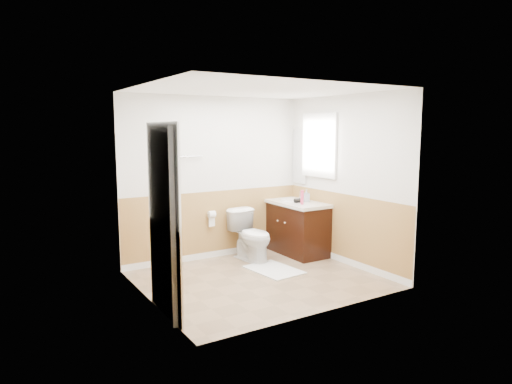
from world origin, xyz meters
TOP-DOWN VIEW (x-y plane):
  - floor at (0.00, 0.00)m, footprint 3.00×3.00m
  - ceiling at (0.00, 0.00)m, footprint 3.00×3.00m
  - wall_back at (0.00, 1.30)m, footprint 3.00×0.00m
  - wall_front at (0.00, -1.30)m, footprint 3.00×0.00m
  - wall_left at (-1.50, 0.00)m, footprint 0.00×3.00m
  - wall_right at (1.50, 0.00)m, footprint 0.00×3.00m
  - wainscot_back at (0.00, 1.29)m, footprint 3.00×0.00m
  - wainscot_front at (0.00, -1.29)m, footprint 3.00×0.00m
  - wainscot_left at (-1.49, 0.00)m, footprint 0.00×2.60m
  - wainscot_right at (1.49, 0.00)m, footprint 0.00×2.60m
  - toilet at (0.38, 0.83)m, footprint 0.51×0.80m
  - bath_mat at (0.38, 0.22)m, footprint 0.63×0.85m
  - vanity_cabinet at (1.21, 0.81)m, footprint 0.55×1.10m
  - vanity_knob_left at (0.91, 0.71)m, footprint 0.03×0.03m
  - vanity_knob_right at (0.91, 0.91)m, footprint 0.03×0.03m
  - countertop at (1.20, 0.81)m, footprint 0.60×1.15m
  - sink_basin at (1.21, 0.96)m, footprint 0.36×0.36m
  - faucet at (1.39, 0.96)m, footprint 0.02×0.02m
  - lotion_bottle at (1.11, 0.54)m, footprint 0.05×0.05m
  - soap_dispenser at (1.33, 0.71)m, footprint 0.12×0.12m
  - hair_dryer_body at (1.16, 0.70)m, footprint 0.14×0.07m
  - hair_dryer_handle at (1.13, 0.70)m, footprint 0.03×0.03m
  - mirror_panel at (1.48, 1.10)m, footprint 0.02×0.35m
  - window_frame at (1.47, 0.59)m, footprint 0.04×0.80m
  - window_glass at (1.49, 0.59)m, footprint 0.01×0.70m
  - door at (-1.40, -0.45)m, footprint 0.29×0.78m
  - door_frame at (-1.48, -0.45)m, footprint 0.02×0.92m
  - door_knob at (-1.34, -0.12)m, footprint 0.06×0.06m
  - towel_bar at (-0.55, 1.25)m, footprint 0.62×0.02m
  - tp_holder_bar at (-0.10, 1.23)m, footprint 0.14×0.02m
  - tp_roll at (-0.10, 1.23)m, footprint 0.10×0.11m
  - tp_sheet at (-0.10, 1.23)m, footprint 0.10×0.01m

SIDE VIEW (x-z plane):
  - floor at x=0.00m, z-range 0.00..0.00m
  - bath_mat at x=0.38m, z-range 0.00..0.02m
  - toilet at x=0.38m, z-range 0.00..0.78m
  - vanity_cabinet at x=1.21m, z-range 0.00..0.80m
  - wainscot_back at x=0.00m, z-range -1.00..2.00m
  - wainscot_front at x=0.00m, z-range -1.00..2.00m
  - wainscot_left at x=-1.49m, z-range -0.80..1.80m
  - wainscot_right at x=1.49m, z-range -0.80..1.80m
  - vanity_knob_left at x=0.91m, z-range 0.53..0.57m
  - vanity_knob_right at x=0.91m, z-range 0.53..0.57m
  - tp_sheet at x=-0.10m, z-range 0.51..0.67m
  - tp_holder_bar at x=-0.10m, z-range 0.69..0.71m
  - tp_roll at x=-0.10m, z-range 0.64..0.76m
  - countertop at x=1.20m, z-range 0.80..0.85m
  - hair_dryer_handle at x=1.13m, z-range 0.82..0.89m
  - sink_basin at x=1.21m, z-range 0.85..0.87m
  - hair_dryer_body at x=1.16m, z-range 0.85..0.92m
  - faucet at x=1.39m, z-range 0.85..0.99m
  - soap_dispenser at x=1.33m, z-range 0.85..1.05m
  - door_knob at x=-1.34m, z-range 0.92..0.98m
  - lotion_bottle at x=1.11m, z-range 0.85..1.07m
  - door at x=-1.40m, z-range 0.00..2.04m
  - door_frame at x=-1.48m, z-range -0.02..2.08m
  - wall_back at x=0.00m, z-range -0.25..2.75m
  - wall_front at x=0.00m, z-range -0.25..2.75m
  - wall_left at x=-1.50m, z-range -0.25..2.75m
  - wall_right at x=1.50m, z-range -0.25..2.75m
  - mirror_panel at x=1.48m, z-range 1.10..2.00m
  - towel_bar at x=-0.55m, z-range 1.59..1.61m
  - window_frame at x=1.47m, z-range 1.25..2.25m
  - window_glass at x=1.49m, z-range 1.30..2.20m
  - ceiling at x=0.00m, z-range 2.50..2.50m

